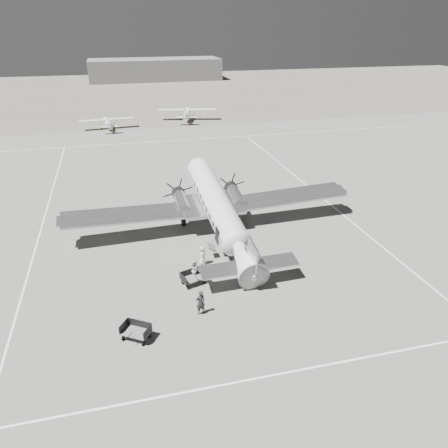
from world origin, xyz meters
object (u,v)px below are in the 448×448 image
(baggage_cart_near, at_px, (193,278))
(baggage_cart_far, at_px, (136,332))
(hangar_main, at_px, (155,69))
(ramp_agent, at_px, (195,270))
(light_plane_right, at_px, (187,114))
(passenger, at_px, (202,255))
(light_plane_left, at_px, (108,124))
(dc3_airliner, at_px, (219,210))
(ground_crew, at_px, (200,302))

(baggage_cart_near, distance_m, baggage_cart_far, 7.11)
(hangar_main, distance_m, ramp_agent, 123.39)
(hangar_main, distance_m, baggage_cart_far, 129.78)
(light_plane_right, bearing_deg, passenger, -86.33)
(light_plane_left, distance_m, baggage_cart_far, 59.93)
(light_plane_left, bearing_deg, dc3_airliner, -84.86)
(baggage_cart_far, distance_m, ground_crew, 4.77)
(baggage_cart_near, bearing_deg, ramp_agent, 43.85)
(ground_crew, relative_size, ramp_agent, 1.07)
(light_plane_left, distance_m, passenger, 52.31)
(hangar_main, bearing_deg, ground_crew, -94.78)
(dc3_airliner, height_order, baggage_cart_near, dc3_airliner)
(hangar_main, relative_size, baggage_cart_far, 22.47)
(hangar_main, xyz_separation_m, baggage_cart_near, (-10.47, -123.51, -2.77))
(light_plane_left, xyz_separation_m, ground_crew, (5.49, -58.36, -0.11))
(hangar_main, relative_size, ramp_agent, 24.45)
(light_plane_left, xyz_separation_m, baggage_cart_near, (5.68, -54.56, -0.50))
(hangar_main, relative_size, passenger, 25.39)
(dc3_airliner, bearing_deg, ground_crew, -112.17)
(ground_crew, bearing_deg, ramp_agent, -110.18)
(baggage_cart_far, distance_m, ramp_agent, 7.74)
(baggage_cart_near, bearing_deg, passenger, 46.24)
(light_plane_right, relative_size, baggage_cart_near, 6.28)
(baggage_cart_far, bearing_deg, passenger, 86.86)
(light_plane_left, bearing_deg, light_plane_right, 8.54)
(light_plane_right, xyz_separation_m, ramp_agent, (-9.44, -58.05, -0.36))
(dc3_airliner, xyz_separation_m, light_plane_left, (-9.47, 47.23, -1.65))
(dc3_airliner, relative_size, light_plane_right, 2.39)
(light_plane_left, relative_size, light_plane_right, 0.84)
(light_plane_left, distance_m, light_plane_right, 15.95)
(baggage_cart_far, xyz_separation_m, passenger, (5.97, 8.07, 0.30))
(ramp_agent, relative_size, passenger, 1.04)
(light_plane_right, distance_m, ramp_agent, 58.81)
(light_plane_right, xyz_separation_m, baggage_cart_far, (-14.41, -63.97, -0.69))
(baggage_cart_near, xyz_separation_m, baggage_cart_far, (-4.67, -5.36, -0.00))
(light_plane_right, xyz_separation_m, ground_crew, (-9.93, -62.41, -0.30))
(hangar_main, height_order, dc3_airliner, hangar_main)
(dc3_airliner, height_order, light_plane_right, dc3_airliner)
(dc3_airliner, bearing_deg, ramp_agent, -119.79)
(light_plane_right, bearing_deg, ground_crew, -86.78)
(light_plane_left, bearing_deg, baggage_cart_near, -90.25)
(baggage_cart_near, height_order, ground_crew, ground_crew)
(ramp_agent, bearing_deg, baggage_cart_far, 136.16)
(hangar_main, height_order, ramp_agent, hangar_main)
(baggage_cart_far, xyz_separation_m, ground_crew, (4.49, 1.56, 0.39))
(dc3_airliner, distance_m, baggage_cart_far, 15.40)
(hangar_main, xyz_separation_m, dc3_airliner, (-6.68, -116.18, -0.62))
(dc3_airliner, height_order, ground_crew, dc3_airliner)
(baggage_cart_far, height_order, ramp_agent, ramp_agent)
(light_plane_right, bearing_deg, light_plane_left, -153.01)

